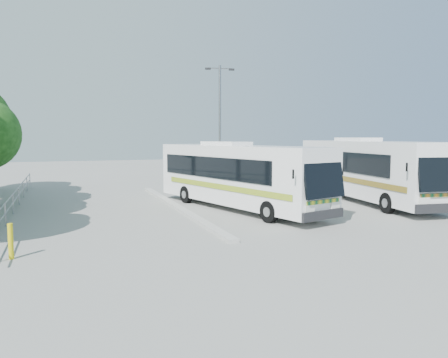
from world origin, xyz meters
name	(u,v)px	position (x,y,z in m)	size (l,w,h in m)	color
ground	(232,212)	(0.00, 0.00, 0.00)	(100.00, 100.00, 0.00)	gray
kerb_divider	(177,207)	(-2.30, 2.00, 0.07)	(0.40, 16.00, 0.15)	#B2B2AD
railing	(15,196)	(-10.00, 4.00, 0.74)	(0.06, 22.00, 1.00)	gray
coach_main	(237,174)	(0.53, 0.72, 1.77)	(5.27, 11.81, 3.22)	white
coach_adjacent	(366,168)	(8.42, 0.69, 1.87)	(4.03, 12.51, 3.41)	white
lamppost	(220,120)	(3.22, 10.73, 4.87)	(2.16, 0.48, 8.83)	gray
bollard	(11,241)	(-9.27, -5.42, 0.54)	(0.15, 0.15, 1.09)	#D0BD0C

